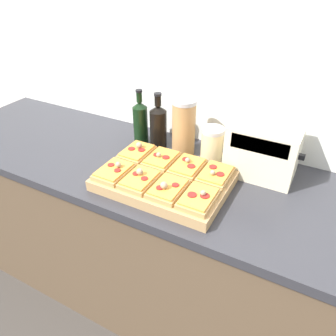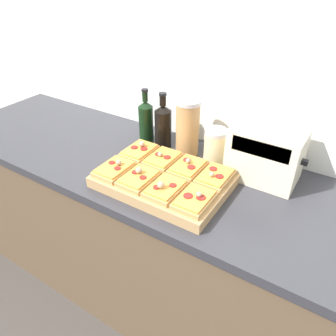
{
  "view_description": "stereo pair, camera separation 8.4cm",
  "coord_description": "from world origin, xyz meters",
  "px_view_note": "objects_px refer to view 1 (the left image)",
  "views": [
    {
      "loc": [
        0.48,
        -0.73,
        1.7
      ],
      "look_at": [
        -0.04,
        0.25,
        0.97
      ],
      "focal_mm": 35.0,
      "sensor_mm": 36.0,
      "label": 1
    },
    {
      "loc": [
        0.55,
        -0.68,
        1.7
      ],
      "look_at": [
        -0.04,
        0.25,
        0.97
      ],
      "focal_mm": 35.0,
      "sensor_mm": 36.0,
      "label": 2
    }
  ],
  "objects_px": {
    "cutting_board": "(165,180)",
    "toaster_oven": "(263,150)",
    "olive_oil_bottle": "(140,121)",
    "grain_jar_tall": "(184,127)",
    "wine_bottle": "(158,126)",
    "grain_jar_short": "(212,144)"
  },
  "relations": [
    {
      "from": "olive_oil_bottle",
      "to": "grain_jar_short",
      "type": "xyz_separation_m",
      "value": [
        0.37,
        0.0,
        -0.03
      ]
    },
    {
      "from": "olive_oil_bottle",
      "to": "toaster_oven",
      "type": "relative_size",
      "value": 0.89
    },
    {
      "from": "cutting_board",
      "to": "grain_jar_short",
      "type": "relative_size",
      "value": 3.2
    },
    {
      "from": "cutting_board",
      "to": "wine_bottle",
      "type": "xyz_separation_m",
      "value": [
        -0.18,
        0.27,
        0.09
      ]
    },
    {
      "from": "cutting_board",
      "to": "toaster_oven",
      "type": "relative_size",
      "value": 1.68
    },
    {
      "from": "olive_oil_bottle",
      "to": "wine_bottle",
      "type": "height_order",
      "value": "wine_bottle"
    },
    {
      "from": "wine_bottle",
      "to": "olive_oil_bottle",
      "type": "bearing_deg",
      "value": -180.0
    },
    {
      "from": "grain_jar_short",
      "to": "cutting_board",
      "type": "bearing_deg",
      "value": -109.31
    },
    {
      "from": "wine_bottle",
      "to": "grain_jar_tall",
      "type": "bearing_deg",
      "value": -0.0
    },
    {
      "from": "wine_bottle",
      "to": "grain_jar_tall",
      "type": "xyz_separation_m",
      "value": [
        0.13,
        -0.0,
        0.02
      ]
    },
    {
      "from": "cutting_board",
      "to": "grain_jar_tall",
      "type": "xyz_separation_m",
      "value": [
        -0.05,
        0.27,
        0.11
      ]
    },
    {
      "from": "cutting_board",
      "to": "olive_oil_bottle",
      "type": "xyz_separation_m",
      "value": [
        -0.28,
        0.27,
        0.09
      ]
    },
    {
      "from": "cutting_board",
      "to": "olive_oil_bottle",
      "type": "height_order",
      "value": "olive_oil_bottle"
    },
    {
      "from": "grain_jar_tall",
      "to": "grain_jar_short",
      "type": "distance_m",
      "value": 0.15
    },
    {
      "from": "cutting_board",
      "to": "grain_jar_short",
      "type": "bearing_deg",
      "value": 70.69
    },
    {
      "from": "wine_bottle",
      "to": "grain_jar_tall",
      "type": "distance_m",
      "value": 0.13
    },
    {
      "from": "cutting_board",
      "to": "toaster_oven",
      "type": "bearing_deg",
      "value": 40.26
    },
    {
      "from": "grain_jar_tall",
      "to": "toaster_oven",
      "type": "distance_m",
      "value": 0.36
    },
    {
      "from": "wine_bottle",
      "to": "grain_jar_tall",
      "type": "height_order",
      "value": "wine_bottle"
    },
    {
      "from": "wine_bottle",
      "to": "toaster_oven",
      "type": "xyz_separation_m",
      "value": [
        0.5,
        -0.0,
        0.0
      ]
    },
    {
      "from": "grain_jar_short",
      "to": "toaster_oven",
      "type": "xyz_separation_m",
      "value": [
        0.22,
        -0.0,
        0.03
      ]
    },
    {
      "from": "grain_jar_short",
      "to": "wine_bottle",
      "type": "bearing_deg",
      "value": 180.0
    }
  ]
}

